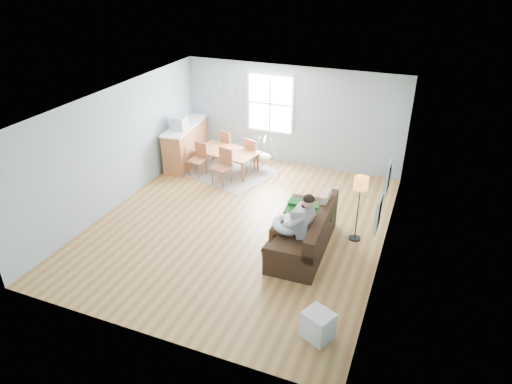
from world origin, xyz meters
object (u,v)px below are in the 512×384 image
at_px(monitor, 179,123).
at_px(dining_table, 226,161).
at_px(chair_sw, 199,157).
at_px(floor_lamp, 361,189).
at_px(chair_ne, 252,152).
at_px(father, 296,223).
at_px(storage_cube, 318,325).
at_px(chair_se, 223,164).
at_px(toddler, 305,211).
at_px(counter, 186,144).
at_px(sofa, 306,236).
at_px(baby_swing, 264,157).
at_px(chair_nw, 228,144).

bearing_deg(monitor, dining_table, 11.86).
bearing_deg(chair_sw, floor_lamp, -19.40).
distance_m(chair_sw, chair_ne, 1.45).
relative_size(father, dining_table, 0.86).
relative_size(storage_cube, chair_se, 0.59).
height_order(toddler, chair_ne, toddler).
height_order(chair_se, counter, counter).
height_order(father, floor_lamp, same).
bearing_deg(dining_table, counter, -176.24).
bearing_deg(floor_lamp, counter, 157.57).
relative_size(sofa, floor_lamp, 1.55).
bearing_deg(floor_lamp, baby_swing, 140.61).
relative_size(dining_table, counter, 0.81).
distance_m(father, floor_lamp, 1.48).
bearing_deg(dining_table, chair_ne, 46.74).
height_order(sofa, chair_sw, sofa).
relative_size(toddler, chair_nw, 0.99).
xyz_separation_m(chair_ne, baby_swing, (0.37, -0.06, -0.07)).
height_order(storage_cube, counter, counter).
distance_m(sofa, chair_nw, 4.71).
bearing_deg(chair_se, baby_swing, 56.46).
height_order(monitor, baby_swing, monitor).
distance_m(toddler, dining_table, 3.87).
bearing_deg(storage_cube, chair_nw, 126.12).
xyz_separation_m(chair_se, counter, (-1.51, 0.79, 0.04)).
height_order(father, counter, father).
relative_size(sofa, chair_ne, 2.56).
bearing_deg(toddler, baby_swing, 124.12).
bearing_deg(floor_lamp, chair_ne, 143.32).
relative_size(chair_nw, counter, 0.43).
relative_size(sofa, monitor, 5.73).
distance_m(father, monitor, 4.97).
bearing_deg(floor_lamp, sofa, -139.81).
xyz_separation_m(floor_lamp, counter, (-5.12, 2.11, -0.61)).
bearing_deg(dining_table, chair_sw, -133.91).
bearing_deg(chair_ne, chair_se, -106.56).
distance_m(father, chair_nw, 4.86).
xyz_separation_m(father, chair_ne, (-2.30, 3.47, -0.27)).
xyz_separation_m(chair_nw, monitor, (-0.96, -0.94, 0.79)).
height_order(sofa, storage_cube, sofa).
xyz_separation_m(toddler, counter, (-4.18, 2.63, -0.18)).
height_order(toddler, storage_cube, toddler).
height_order(sofa, chair_nw, sofa).
bearing_deg(storage_cube, dining_table, 127.95).
xyz_separation_m(sofa, chair_nw, (-3.25, 3.40, 0.18)).
xyz_separation_m(chair_se, chair_nw, (-0.49, 1.36, -0.03)).
bearing_deg(chair_sw, father, -36.91).
height_order(floor_lamp, chair_se, floor_lamp).
height_order(chair_se, monitor, monitor).
distance_m(sofa, baby_swing, 3.73).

